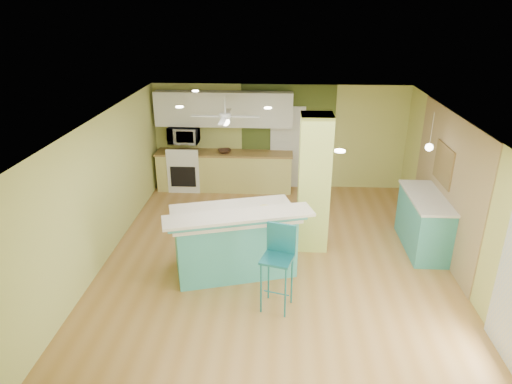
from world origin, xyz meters
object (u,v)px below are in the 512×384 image
side_counter (425,222)px  fruit_bowl (224,151)px  peninsula (235,240)px  bar_stool (279,254)px  canister (265,210)px

side_counter → fruit_bowl: size_ratio=5.03×
peninsula → bar_stool: bar_stool is taller
peninsula → bar_stool: (0.74, -0.93, 0.30)m
bar_stool → side_counter: bar_stool is taller
fruit_bowl → canister: bearing=-73.2°
peninsula → bar_stool: 1.23m
fruit_bowl → canister: 3.79m
canister → side_counter: bearing=19.3°
side_counter → fruit_bowl: 4.79m
canister → peninsula: bearing=175.2°
bar_stool → fruit_bowl: bearing=122.1°
peninsula → fruit_bowl: bearing=83.1°
bar_stool → peninsula: bearing=144.3°
bar_stool → side_counter: size_ratio=0.81×
fruit_bowl → peninsula: bearing=-80.6°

